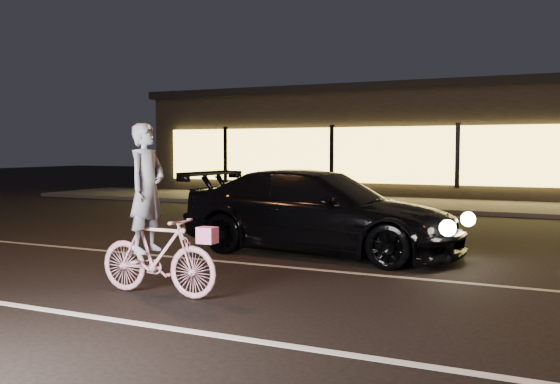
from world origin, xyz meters
The scene contains 7 objects.
ground centered at (0.00, 0.00, 0.00)m, with size 90.00×90.00×0.00m, color black.
lane_stripe_near centered at (0.00, -1.50, 0.00)m, with size 60.00×0.12×0.01m, color silver.
lane_stripe_far centered at (0.00, 2.00, 0.00)m, with size 60.00×0.10×0.01m, color gray.
sidewalk centered at (0.00, 13.00, 0.06)m, with size 30.00×4.00×0.12m, color #383533.
storefront centered at (0.00, 18.97, 2.15)m, with size 25.40×8.42×4.20m.
cyclist centered at (-1.15, -0.36, 0.76)m, with size 1.71×0.59×2.15m.
sedan centered at (-0.44, 3.45, 0.73)m, with size 5.14×2.37×1.46m.
Camera 1 is at (3.57, -6.66, 1.84)m, focal length 40.00 mm.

